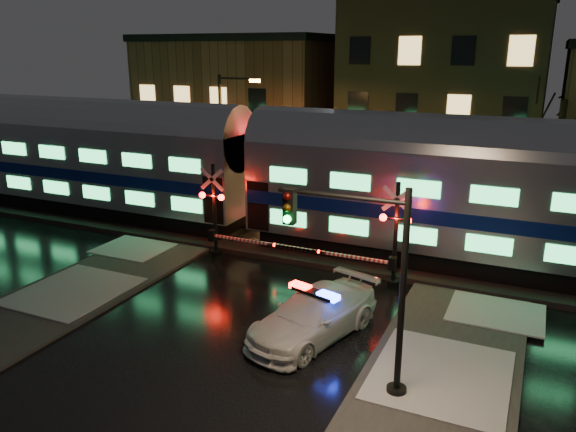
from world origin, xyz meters
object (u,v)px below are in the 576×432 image
at_px(crossing_signal_right, 385,245).
at_px(streetlight, 225,134).
at_px(crossing_signal_left, 221,221).
at_px(traffic_light, 368,286).
at_px(police_car, 314,315).

distance_m(crossing_signal_right, streetlight, 12.79).
bearing_deg(streetlight, crossing_signal_left, -61.11).
height_order(crossing_signal_right, streetlight, streetlight).
bearing_deg(crossing_signal_left, crossing_signal_right, -0.00).
xyz_separation_m(crossing_signal_left, streetlight, (-3.69, 6.70, 2.51)).
relative_size(traffic_light, streetlight, 0.75).
bearing_deg(traffic_light, streetlight, 136.18).
height_order(crossing_signal_right, crossing_signal_left, crossing_signal_left).
height_order(traffic_light, streetlight, streetlight).
xyz_separation_m(police_car, streetlight, (-9.68, 11.26, 3.45)).
bearing_deg(traffic_light, police_car, 141.73).
distance_m(crossing_signal_right, crossing_signal_left, 6.91).
height_order(crossing_signal_right, traffic_light, traffic_light).
bearing_deg(police_car, crossing_signal_right, 94.71).
relative_size(police_car, streetlight, 0.73).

